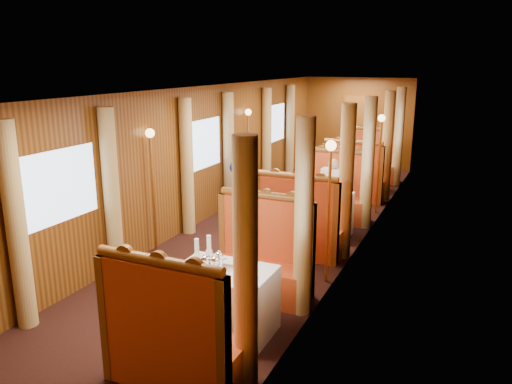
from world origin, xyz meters
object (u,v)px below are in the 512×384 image
Objects in this scene: tea_tray at (217,268)px; banquette_far_fwd at (353,181)px; table_near at (224,301)px; banquette_near_aft at (261,264)px; teapot_right at (215,266)px; fruit_plate at (247,276)px; banquette_mid_aft at (335,198)px; passenger at (332,184)px; banquette_near_fwd at (173,343)px; steward at (242,178)px; teapot_back at (219,260)px; banquette_mid_fwd at (299,229)px; rose_vase_far at (366,151)px; table_mid at (319,215)px; rose_vase_mid at (319,184)px; table_far at (363,174)px; banquette_far_aft at (372,164)px; teapot_left at (206,265)px.

banquette_far_fwd is at bearing 89.24° from tea_tray.
banquette_near_aft is (0.00, 1.01, 0.05)m from table_near.
teapot_right is 0.70× the size of fruit_plate.
banquette_mid_aft is 1.76× the size of passenger.
banquette_near_fwd is at bearing -90.00° from banquette_mid_aft.
banquette_mid_aft is at bearing 90.00° from table_near.
passenger is (-0.32, 4.38, -0.03)m from fruit_plate.
steward is at bearing 112.91° from table_near.
passenger is (-0.00, -0.24, 0.32)m from banquette_mid_aft.
teapot_back is at bearing 95.15° from banquette_near_fwd.
banquette_mid_fwd reaches higher than fruit_plate.
table_mid is at bearing -90.28° from rose_vase_far.
banquette_far_fwd is 3.72× the size of rose_vase_far.
teapot_right is at bearing -90.56° from banquette_far_fwd.
rose_vase_mid is 0.82m from passenger.
steward reaches higher than banquette_near_fwd.
table_far is 0.78× the size of banquette_far_fwd.
fruit_plate reaches higher than tea_tray.
steward is at bearing -115.45° from table_far.
teapot_back is 3.40m from rose_vase_mid.
steward is at bearing -152.77° from banquette_mid_aft.
banquette_far_aft is (0.00, 3.50, 0.00)m from banquette_mid_aft.
table_near is 0.63× the size of steward.
banquette_mid_aft is 1.00× the size of banquette_far_fwd.
banquette_mid_aft is 7.96× the size of teapot_left.
fruit_plate is 4.25m from steward.
banquette_far_aft is at bearing 90.00° from table_far.
table_mid is 0.78× the size of banquette_mid_aft.
banquette_far_fwd is 8.55× the size of teapot_back.
tea_tray is at bearing -90.76° from banquette_far_fwd.
banquette_mid_fwd is 1.00× the size of banquette_far_aft.
rose_vase_mid is at bearing 102.33° from teapot_right.
banquette_near_fwd is at bearing -90.00° from banquette_near_aft.
fruit_plate is 0.67× the size of rose_vase_mid.
banquette_mid_fwd reaches higher than teapot_right.
table_far is 7.10m from teapot_right.
table_mid is at bearing 88.70° from tea_tray.
banquette_far_aft is 3.72× the size of rose_vase_mid.
teapot_back is 3.92m from steward.
banquette_mid_fwd is at bearing -90.00° from banquette_far_aft.
table_mid is 3.46m from teapot_back.
banquette_mid_aft reaches higher than table_mid.
table_mid is at bearing -90.00° from banquette_mid_aft.
banquette_near_aft is at bearing -90.00° from banquette_far_fwd.
table_far is 1.02m from banquette_far_fwd.
rose_vase_far reaches higher than table_mid.
teapot_back is at bearing -91.64° from table_mid.
rose_vase_far is 3.67m from steward.
rose_vase_far is (0.02, 3.55, 0.00)m from rose_vase_mid.
banquette_near_aft is at bearing 106.08° from fruit_plate.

